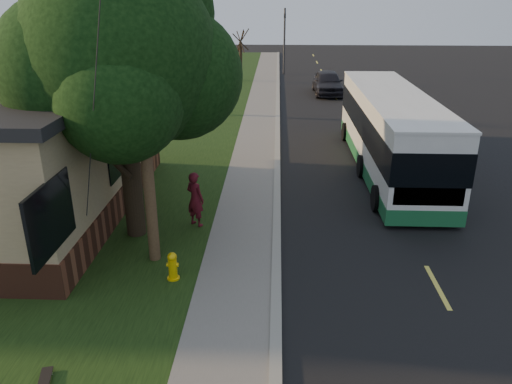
# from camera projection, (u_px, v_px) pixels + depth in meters

# --- Properties ---
(ground) EXTENTS (120.00, 120.00, 0.00)m
(ground) POSITION_uv_depth(u_px,v_px,m) (276.00, 283.00, 12.53)
(ground) COLOR black
(ground) RESTS_ON ground
(road) EXTENTS (8.00, 80.00, 0.01)m
(road) POSITION_uv_depth(u_px,v_px,m) (369.00, 160.00, 21.64)
(road) COLOR black
(road) RESTS_ON ground
(curb) EXTENTS (0.25, 80.00, 0.12)m
(curb) POSITION_uv_depth(u_px,v_px,m) (277.00, 158.00, 21.77)
(curb) COLOR gray
(curb) RESTS_ON ground
(sidewalk) EXTENTS (2.00, 80.00, 0.08)m
(sidewalk) POSITION_uv_depth(u_px,v_px,m) (254.00, 158.00, 21.82)
(sidewalk) COLOR slate
(sidewalk) RESTS_ON ground
(grass_verge) EXTENTS (5.00, 80.00, 0.07)m
(grass_verge) POSITION_uv_depth(u_px,v_px,m) (175.00, 157.00, 21.96)
(grass_verge) COLOR black
(grass_verge) RESTS_ON ground
(fire_hydrant) EXTENTS (0.32, 0.32, 0.74)m
(fire_hydrant) POSITION_uv_depth(u_px,v_px,m) (173.00, 266.00, 12.47)
(fire_hydrant) COLOR yellow
(fire_hydrant) RESTS_ON grass_verge
(utility_pole) EXTENTS (2.86, 3.21, 9.07)m
(utility_pole) POSITION_uv_depth(u_px,v_px,m) (140.00, 90.00, 11.85)
(utility_pole) COLOR #473321
(utility_pole) RESTS_ON ground
(leafy_tree) EXTENTS (6.30, 6.00, 7.80)m
(leafy_tree) POSITION_uv_depth(u_px,v_px,m) (122.00, 58.00, 13.22)
(leafy_tree) COLOR black
(leafy_tree) RESTS_ON grass_verge
(bare_tree_near) EXTENTS (1.38, 1.21, 4.31)m
(bare_tree_near) POSITION_uv_depth(u_px,v_px,m) (217.00, 79.00, 28.54)
(bare_tree_near) COLOR black
(bare_tree_near) RESTS_ON grass_verge
(bare_tree_far) EXTENTS (1.38, 1.21, 4.03)m
(bare_tree_far) POSITION_uv_depth(u_px,v_px,m) (241.00, 56.00, 39.69)
(bare_tree_far) COLOR black
(bare_tree_far) RESTS_ON grass_verge
(traffic_signal) EXTENTS (0.18, 0.22, 5.50)m
(traffic_signal) POSITION_uv_depth(u_px,v_px,m) (284.00, 37.00, 42.83)
(traffic_signal) COLOR #2D2D30
(traffic_signal) RESTS_ON ground
(transit_bus) EXTENTS (2.66, 11.54, 3.12)m
(transit_bus) POSITION_uv_depth(u_px,v_px,m) (391.00, 130.00, 19.92)
(transit_bus) COLOR silver
(transit_bus) RESTS_ON ground
(skateboarder) EXTENTS (0.75, 0.70, 1.73)m
(skateboarder) POSITION_uv_depth(u_px,v_px,m) (195.00, 199.00, 15.19)
(skateboarder) COLOR #52101A
(skateboarder) RESTS_ON grass_verge
(skateboard_main) EXTENTS (0.41, 0.86, 0.08)m
(skateboard_main) POSITION_uv_depth(u_px,v_px,m) (44.00, 383.00, 9.17)
(skateboard_main) COLOR black
(skateboard_main) RESTS_ON grass_verge
(dumpster) EXTENTS (1.80, 1.59, 1.35)m
(dumpster) POSITION_uv_depth(u_px,v_px,m) (5.00, 196.00, 16.01)
(dumpster) COLOR black
(dumpster) RESTS_ON building_lot
(distant_car) EXTENTS (1.99, 4.82, 1.63)m
(distant_car) POSITION_uv_depth(u_px,v_px,m) (328.00, 82.00, 35.25)
(distant_car) COLOR black
(distant_car) RESTS_ON ground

